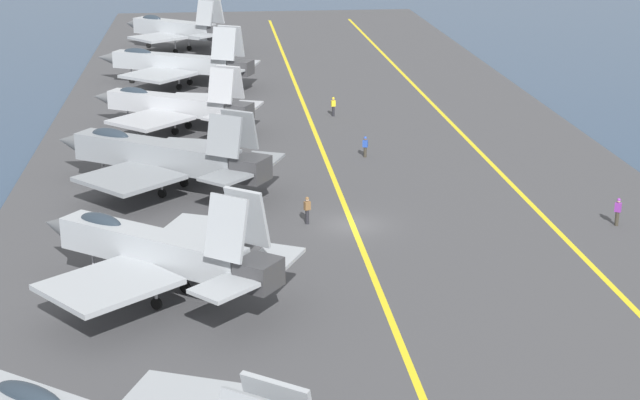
# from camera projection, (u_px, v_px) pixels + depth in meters

# --- Properties ---
(ground_plane) EXTENTS (2000.00, 2000.00, 0.00)m
(ground_plane) POSITION_uv_depth(u_px,v_px,m) (352.00, 230.00, 61.58)
(ground_plane) COLOR #2D425B
(carrier_deck) EXTENTS (191.45, 45.11, 0.40)m
(carrier_deck) POSITION_uv_depth(u_px,v_px,m) (352.00, 228.00, 61.51)
(carrier_deck) COLOR #424244
(carrier_deck) RESTS_ON ground
(deck_stripe_foul_line) EXTENTS (172.30, 1.85, 0.01)m
(deck_stripe_foul_line) POSITION_uv_depth(u_px,v_px,m) (544.00, 217.00, 62.72)
(deck_stripe_foul_line) COLOR yellow
(deck_stripe_foul_line) RESTS_ON carrier_deck
(deck_stripe_centerline) EXTENTS (172.31, 0.36, 0.01)m
(deck_stripe_centerline) POSITION_uv_depth(u_px,v_px,m) (352.00, 224.00, 61.45)
(deck_stripe_centerline) COLOR yellow
(deck_stripe_centerline) RESTS_ON carrier_deck
(parked_jet_third) EXTENTS (13.57, 14.39, 6.64)m
(parked_jet_third) POSITION_uv_depth(u_px,v_px,m) (157.00, 249.00, 50.18)
(parked_jet_third) COLOR #9EA3A8
(parked_jet_third) RESTS_ON carrier_deck
(parked_jet_fourth) EXTENTS (13.89, 16.51, 6.17)m
(parked_jet_fourth) POSITION_uv_depth(u_px,v_px,m) (160.00, 155.00, 67.15)
(parked_jet_fourth) COLOR gray
(parked_jet_fourth) RESTS_ON carrier_deck
(parked_jet_fifth) EXTENTS (13.23, 15.02, 5.90)m
(parked_jet_fifth) POSITION_uv_depth(u_px,v_px,m) (173.00, 105.00, 82.38)
(parked_jet_fifth) COLOR #A8AAAF
(parked_jet_fifth) RESTS_ON carrier_deck
(parked_jet_sixth) EXTENTS (13.79, 17.11, 6.46)m
(parked_jet_sixth) POSITION_uv_depth(u_px,v_px,m) (176.00, 63.00, 98.91)
(parked_jet_sixth) COLOR #9EA3A8
(parked_jet_sixth) RESTS_ON carrier_deck
(parked_jet_seventh) EXTENTS (13.35, 14.62, 6.58)m
(parked_jet_seventh) POSITION_uv_depth(u_px,v_px,m) (176.00, 29.00, 117.74)
(parked_jet_seventh) COLOR #9EA3A8
(parked_jet_seventh) RESTS_ON carrier_deck
(crew_purple_vest) EXTENTS (0.43, 0.46, 1.80)m
(crew_purple_vest) POSITION_uv_depth(u_px,v_px,m) (618.00, 210.00, 60.98)
(crew_purple_vest) COLOR #383328
(crew_purple_vest) RESTS_ON carrier_deck
(crew_brown_vest) EXTENTS (0.39, 0.45, 1.79)m
(crew_brown_vest) POSITION_uv_depth(u_px,v_px,m) (307.00, 209.00, 61.27)
(crew_brown_vest) COLOR #232328
(crew_brown_vest) RESTS_ON carrier_deck
(crew_blue_vest) EXTENTS (0.38, 0.45, 1.65)m
(crew_blue_vest) POSITION_uv_depth(u_px,v_px,m) (365.00, 146.00, 75.38)
(crew_blue_vest) COLOR #383328
(crew_blue_vest) RESTS_ON carrier_deck
(crew_yellow_vest) EXTENTS (0.30, 0.40, 1.74)m
(crew_yellow_vest) POSITION_uv_depth(u_px,v_px,m) (333.00, 106.00, 87.73)
(crew_yellow_vest) COLOR #232328
(crew_yellow_vest) RESTS_ON carrier_deck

